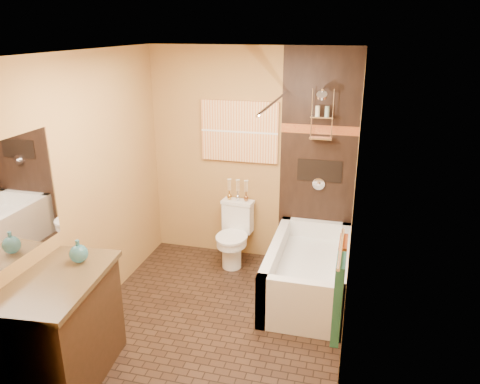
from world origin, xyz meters
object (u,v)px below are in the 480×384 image
(sunset_painting, at_px, (240,132))
(vanity, at_px, (61,329))
(bathtub, at_px, (308,275))
(toilet, at_px, (234,234))

(sunset_painting, bearing_deg, vanity, -107.78)
(sunset_painting, distance_m, vanity, 2.82)
(bathtub, distance_m, vanity, 2.47)
(sunset_painting, bearing_deg, toilet, -90.00)
(toilet, bearing_deg, sunset_painting, 95.97)
(toilet, distance_m, vanity, 2.36)
(sunset_painting, xyz_separation_m, vanity, (-0.79, -2.48, -1.09))
(sunset_painting, height_order, bathtub, sunset_painting)
(bathtub, xyz_separation_m, toilet, (-0.93, 0.47, 0.15))
(bathtub, xyz_separation_m, vanity, (-1.72, -1.75, 0.24))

